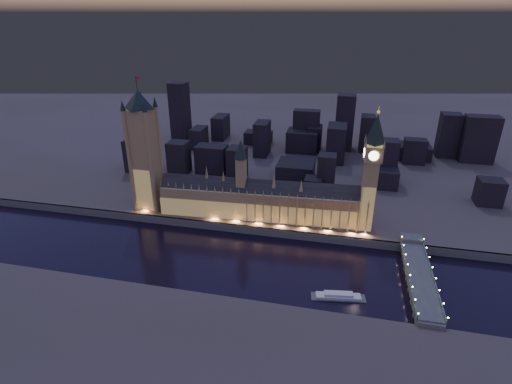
% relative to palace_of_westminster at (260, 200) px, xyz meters
% --- Properties ---
extents(ground_plane, '(2000.00, 2000.00, 0.00)m').
position_rel_palace_of_westminster_xyz_m(ground_plane, '(-7.96, -61.75, -26.37)').
color(ground_plane, black).
rests_on(ground_plane, ground).
extents(north_bank, '(2000.00, 960.00, 8.00)m').
position_rel_palace_of_westminster_xyz_m(north_bank, '(-7.96, 458.25, -22.37)').
color(north_bank, '#473D2D').
rests_on(north_bank, ground).
extents(embankment_wall, '(2000.00, 2.50, 8.00)m').
position_rel_palace_of_westminster_xyz_m(embankment_wall, '(-7.96, -20.75, -22.37)').
color(embankment_wall, '#45464F').
rests_on(embankment_wall, ground).
extents(palace_of_westminster, '(202.00, 30.30, 78.00)m').
position_rel_palace_of_westminster_xyz_m(palace_of_westminster, '(0.00, 0.00, 0.00)').
color(palace_of_westminster, '#9B8351').
rests_on(palace_of_westminster, north_bank).
extents(victoria_tower, '(31.68, 31.68, 132.32)m').
position_rel_palace_of_westminster_xyz_m(victoria_tower, '(-117.96, 0.18, 47.50)').
color(victoria_tower, '#9B8351').
rests_on(victoria_tower, north_bank).
extents(elizabeth_tower, '(18.00, 18.00, 115.11)m').
position_rel_palace_of_westminster_xyz_m(elizabeth_tower, '(100.04, 0.18, 45.92)').
color(elizabeth_tower, '#9B8351').
rests_on(elizabeth_tower, north_bank).
extents(westminster_bridge, '(19.11, 113.00, 15.90)m').
position_rel_palace_of_westminster_xyz_m(westminster_bridge, '(140.24, -65.19, -20.38)').
color(westminster_bridge, '#45464F').
rests_on(westminster_bridge, ground).
extents(river_boat, '(40.93, 15.13, 4.50)m').
position_rel_palace_of_westminster_xyz_m(river_boat, '(80.24, -98.12, -24.81)').
color(river_boat, '#45464F').
rests_on(river_boat, ground).
extents(city_backdrop, '(465.35, 215.63, 88.01)m').
position_rel_palace_of_westminster_xyz_m(city_backdrop, '(30.56, 186.87, 5.23)').
color(city_backdrop, black).
rests_on(city_backdrop, north_bank).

